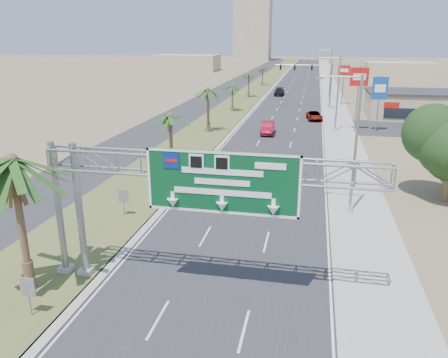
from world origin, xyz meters
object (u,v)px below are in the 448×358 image
Objects in this scene: store_building at (425,105)px; pole_sign_blue at (380,90)px; sign_gantry at (192,177)px; car_right_lane at (314,116)px; car_far at (279,92)px; signal_mast at (319,82)px; pole_sign_red_far at (344,73)px; pole_sign_red_near at (359,81)px; car_mid_lane at (268,128)px; palm_near at (11,161)px; car_left_lane at (206,170)px.

store_building is 16.12m from pole_sign_blue.
car_right_lane is (5.70, 50.53, -5.40)m from sign_gantry.
pole_sign_blue is at bearing -68.27° from car_far.
signal_mast is 7.39m from pole_sign_red_far.
pole_sign_red_near is 1.16× the size of pole_sign_blue.
car_mid_lane is at bearing -89.52° from car_far.
palm_near is at bearing -104.37° from car_mid_lane.
pole_sign_blue is (16.29, -36.95, 4.82)m from car_far.
palm_near is 1.10× the size of pole_sign_red_far.
car_mid_lane is 0.65× the size of pole_sign_red_far.
signal_mast is at bearing 112.55° from pole_sign_blue.
signal_mast is at bearing 70.58° from car_mid_lane.
car_mid_lane is 31.58m from pole_sign_red_far.
pole_sign_red_near is at bearing 75.29° from sign_gantry.
pole_sign_red_far is at bearing 76.38° from car_left_lane.
pole_sign_blue reaches higher than sign_gantry.
sign_gantry is at bearing -104.71° from pole_sign_red_near.
store_building is at bearing 48.36° from pole_sign_red_near.
car_right_lane is (-0.53, -11.52, -4.19)m from signal_mast.
pole_sign_red_near reaches higher than signal_mast.
palm_near is 65.60m from signal_mast.
store_building is 18.27m from car_right_lane.
signal_mast is at bearing 77.34° from palm_near.
palm_near is 21.13m from car_left_lane.
sign_gantry is 8.41m from palm_near.
store_building is 29.21m from car_mid_lane.
signal_mast is 1.89× the size of car_far.
car_far is 0.71× the size of pole_sign_red_far.
car_far is at bearing 136.42° from store_building.
signal_mast is 1.35× the size of pole_sign_blue.
pole_sign_blue is 1.00× the size of pole_sign_red_far.
car_right_lane is at bearing -162.29° from store_building.
sign_gantry is 80.34m from car_far.
car_left_lane is 21.14m from car_mid_lane.
car_left_lane is at bearing -125.15° from pole_sign_blue.
pole_sign_red_near is at bearing 61.48° from car_left_lane.
car_right_lane is at bearing -106.14° from pole_sign_red_far.
car_left_lane is at bearing -125.08° from store_building.
pole_sign_red_far reaches higher than car_left_lane.
signal_mast is at bearing 84.26° from sign_gantry.
car_mid_lane is (3.40, 20.87, -0.05)m from car_left_lane.
palm_near reaches higher than car_far.
signal_mast is 2.18× the size of car_right_lane.
store_building is 3.64× the size of car_mid_lane.
pole_sign_red_far is at bearing 74.88° from palm_near.
signal_mast reaches higher than sign_gantry.
car_left_lane is 34.04m from car_right_lane.
car_far is (1.57, 62.30, -0.07)m from car_left_lane.
palm_near is at bearing -116.20° from pole_sign_blue.
car_mid_lane is (-0.39, 38.71, -5.24)m from sign_gantry.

